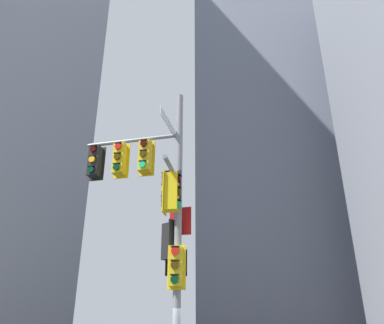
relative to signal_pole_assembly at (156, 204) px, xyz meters
The scene contains 2 objects.
building_mid_block 34.53m from the signal_pole_assembly, 83.09° to the left, with size 14.55×14.55×50.44m, color slate.
signal_pole_assembly is the anchor object (origin of this frame).
Camera 1 is at (2.89, -9.84, 2.18)m, focal length 35.11 mm.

